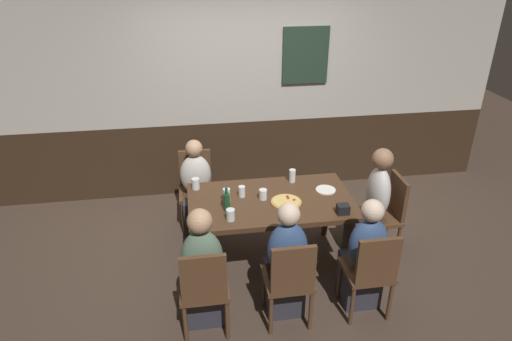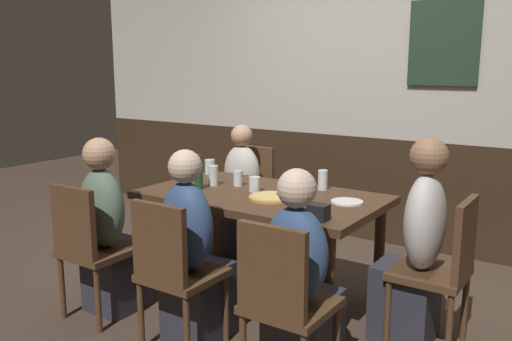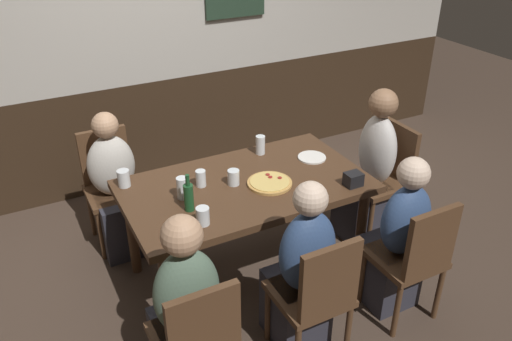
{
  "view_description": "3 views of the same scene",
  "coord_description": "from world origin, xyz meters",
  "px_view_note": "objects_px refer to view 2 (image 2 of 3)",
  "views": [
    {
      "loc": [
        -0.72,
        -3.71,
        2.96
      ],
      "look_at": [
        -0.13,
        0.11,
        1.01
      ],
      "focal_mm": 31.62,
      "sensor_mm": 36.0,
      "label": 1
    },
    {
      "loc": [
        1.94,
        -2.94,
        1.59
      ],
      "look_at": [
        -0.07,
        0.04,
        0.88
      ],
      "focal_mm": 37.94,
      "sensor_mm": 36.0,
      "label": 2
    },
    {
      "loc": [
        -1.3,
        -2.63,
        2.47
      ],
      "look_at": [
        0.05,
        -0.05,
        0.85
      ],
      "focal_mm": 36.45,
      "sensor_mm": 36.0,
      "label": 3
    }
  ],
  "objects_px": {
    "dining_table": "(261,206)",
    "chair_right_near": "(283,298)",
    "chair_left_far": "(250,191)",
    "person_head_east": "(415,256)",
    "person_left_near": "(110,239)",
    "condiment_caddy": "(318,212)",
    "beer_glass_tall": "(255,185)",
    "beer_glass_half": "(210,168)",
    "person_left_far": "(239,199)",
    "plate_white_large": "(347,202)",
    "highball_clear": "(323,181)",
    "beer_bottle_green": "(199,176)",
    "chair_left_near": "(89,244)",
    "person_right_near": "(300,292)",
    "chair_mid_near": "(173,268)",
    "pint_glass_pale": "(238,179)",
    "pizza": "(272,197)",
    "tumbler_short": "(184,187)",
    "pint_glass_stout": "(213,176)",
    "person_mid_near": "(193,262)",
    "chair_head_east": "(443,265)"
  },
  "relations": [
    {
      "from": "chair_mid_near",
      "to": "pint_glass_pale",
      "type": "height_order",
      "value": "chair_mid_near"
    },
    {
      "from": "chair_mid_near",
      "to": "pint_glass_pale",
      "type": "relative_size",
      "value": 7.96
    },
    {
      "from": "person_mid_near",
      "to": "pint_glass_pale",
      "type": "xyz_separation_m",
      "value": [
        -0.27,
        0.82,
        0.31
      ]
    },
    {
      "from": "beer_glass_half",
      "to": "highball_clear",
      "type": "bearing_deg",
      "value": -0.12
    },
    {
      "from": "person_left_near",
      "to": "pint_glass_stout",
      "type": "relative_size",
      "value": 8.01
    },
    {
      "from": "person_left_far",
      "to": "condiment_caddy",
      "type": "xyz_separation_m",
      "value": [
        1.31,
        -1.06,
        0.33
      ]
    },
    {
      "from": "chair_mid_near",
      "to": "condiment_caddy",
      "type": "xyz_separation_m",
      "value": [
        0.61,
        0.53,
        0.29
      ]
    },
    {
      "from": "dining_table",
      "to": "person_left_far",
      "type": "xyz_separation_m",
      "value": [
        -0.7,
        0.71,
        -0.2
      ]
    },
    {
      "from": "pint_glass_pale",
      "to": "pint_glass_stout",
      "type": "bearing_deg",
      "value": -151.61
    },
    {
      "from": "beer_glass_tall",
      "to": "beer_bottle_green",
      "type": "xyz_separation_m",
      "value": [
        -0.37,
        -0.15,
        0.05
      ]
    },
    {
      "from": "dining_table",
      "to": "chair_right_near",
      "type": "xyz_separation_m",
      "value": [
        0.7,
        -0.87,
        -0.16
      ]
    },
    {
      "from": "chair_left_near",
      "to": "person_left_near",
      "type": "distance_m",
      "value": 0.16
    },
    {
      "from": "person_mid_near",
      "to": "person_left_near",
      "type": "bearing_deg",
      "value": -179.94
    },
    {
      "from": "plate_white_large",
      "to": "person_left_far",
      "type": "bearing_deg",
      "value": 154.42
    },
    {
      "from": "condiment_caddy",
      "to": "person_left_near",
      "type": "bearing_deg",
      "value": -164.51
    },
    {
      "from": "beer_glass_tall",
      "to": "beer_glass_half",
      "type": "height_order",
      "value": "beer_glass_half"
    },
    {
      "from": "beer_glass_half",
      "to": "plate_white_large",
      "type": "relative_size",
      "value": 0.56
    },
    {
      "from": "chair_left_far",
      "to": "person_head_east",
      "type": "bearing_deg",
      "value": -26.43
    },
    {
      "from": "beer_glass_half",
      "to": "beer_bottle_green",
      "type": "bearing_deg",
      "value": -59.33
    },
    {
      "from": "pint_glass_stout",
      "to": "plate_white_large",
      "type": "relative_size",
      "value": 0.71
    },
    {
      "from": "person_left_near",
      "to": "dining_table",
      "type": "bearing_deg",
      "value": 45.35
    },
    {
      "from": "chair_mid_near",
      "to": "person_right_near",
      "type": "height_order",
      "value": "person_right_near"
    },
    {
      "from": "person_head_east",
      "to": "condiment_caddy",
      "type": "relative_size",
      "value": 10.94
    },
    {
      "from": "person_left_near",
      "to": "condiment_caddy",
      "type": "distance_m",
      "value": 1.39
    },
    {
      "from": "person_left_far",
      "to": "highball_clear",
      "type": "xyz_separation_m",
      "value": [
        0.99,
        -0.38,
        0.34
      ]
    },
    {
      "from": "highball_clear",
      "to": "plate_white_large",
      "type": "relative_size",
      "value": 0.69
    },
    {
      "from": "pizza",
      "to": "plate_white_large",
      "type": "bearing_deg",
      "value": 22.12
    },
    {
      "from": "person_head_east",
      "to": "person_left_far",
      "type": "relative_size",
      "value": 1.1
    },
    {
      "from": "person_head_east",
      "to": "pizza",
      "type": "height_order",
      "value": "person_head_east"
    },
    {
      "from": "highball_clear",
      "to": "beer_bottle_green",
      "type": "height_order",
      "value": "beer_bottle_green"
    },
    {
      "from": "chair_left_far",
      "to": "beer_glass_tall",
      "type": "distance_m",
      "value": 1.09
    },
    {
      "from": "chair_left_far",
      "to": "beer_glass_half",
      "type": "height_order",
      "value": "chair_left_far"
    },
    {
      "from": "pint_glass_pale",
      "to": "beer_glass_tall",
      "type": "height_order",
      "value": "pint_glass_pale"
    },
    {
      "from": "person_head_east",
      "to": "condiment_caddy",
      "type": "distance_m",
      "value": 0.63
    },
    {
      "from": "person_head_east",
      "to": "person_left_far",
      "type": "distance_m",
      "value": 1.89
    },
    {
      "from": "person_left_far",
      "to": "tumbler_short",
      "type": "height_order",
      "value": "person_left_far"
    },
    {
      "from": "chair_left_far",
      "to": "pint_glass_stout",
      "type": "xyz_separation_m",
      "value": [
        0.28,
        -0.85,
        0.31
      ]
    },
    {
      "from": "beer_bottle_green",
      "to": "plate_white_large",
      "type": "relative_size",
      "value": 1.2
    },
    {
      "from": "person_right_near",
      "to": "person_left_far",
      "type": "bearing_deg",
      "value": 134.73
    },
    {
      "from": "person_right_near",
      "to": "beer_glass_tall",
      "type": "height_order",
      "value": "person_right_near"
    },
    {
      "from": "chair_right_near",
      "to": "dining_table",
      "type": "bearing_deg",
      "value": 128.81
    },
    {
      "from": "chair_left_far",
      "to": "tumbler_short",
      "type": "height_order",
      "value": "chair_left_far"
    },
    {
      "from": "dining_table",
      "to": "chair_head_east",
      "type": "relative_size",
      "value": 1.81
    },
    {
      "from": "chair_left_near",
      "to": "person_left_far",
      "type": "xyz_separation_m",
      "value": [
        0.0,
        1.58,
        -0.04
      ]
    },
    {
      "from": "chair_right_near",
      "to": "condiment_caddy",
      "type": "bearing_deg",
      "value": 100.11
    },
    {
      "from": "dining_table",
      "to": "chair_right_near",
      "type": "height_order",
      "value": "chair_right_near"
    },
    {
      "from": "chair_head_east",
      "to": "pint_glass_stout",
      "type": "distance_m",
      "value": 1.67
    },
    {
      "from": "chair_left_far",
      "to": "pizza",
      "type": "bearing_deg",
      "value": -48.89
    },
    {
      "from": "pint_glass_stout",
      "to": "person_left_near",
      "type": "bearing_deg",
      "value": -110.69
    },
    {
      "from": "condiment_caddy",
      "to": "highball_clear",
      "type": "bearing_deg",
      "value": 115.31
    }
  ]
}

